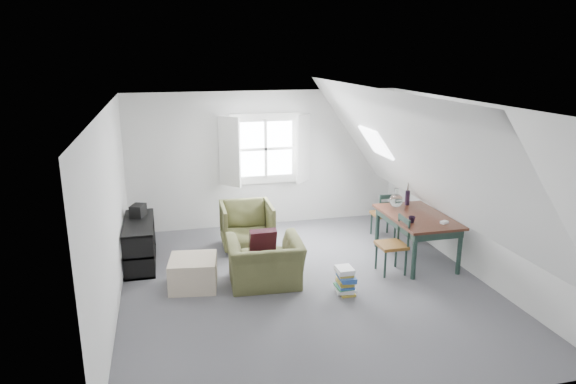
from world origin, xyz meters
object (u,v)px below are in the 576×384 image
object	(u,v)px
media_shelf	(140,245)
armchair_near	(265,284)
ottoman	(193,273)
dining_chair_near	(394,244)
dining_table	(417,221)
armchair_far	(247,248)
dining_chair_far	(384,214)
magazine_stack	(345,281)

from	to	relation	value
media_shelf	armchair_near	bearing A→B (deg)	-34.23
ottoman	dining_chair_near	bearing A→B (deg)	-3.97
dining_table	media_shelf	bearing A→B (deg)	167.87
dining_table	dining_chair_near	world-z (taller)	dining_chair_near
armchair_far	media_shelf	bearing A→B (deg)	-169.55
armchair_near	dining_table	size ratio (longest dim) A/B	0.69
dining_chair_near	ottoman	bearing A→B (deg)	-82.77
dining_chair_near	dining_chair_far	bearing A→B (deg)	172.13
armchair_near	media_shelf	world-z (taller)	media_shelf
armchair_far	dining_chair_near	distance (m)	2.48
dining_table	dining_chair_far	world-z (taller)	dining_chair_far
ottoman	dining_table	bearing A→B (deg)	2.53
dining_chair_far	media_shelf	world-z (taller)	dining_chair_far
armchair_near	dining_table	world-z (taller)	dining_table
armchair_far	ottoman	distance (m)	1.62
dining_chair_far	media_shelf	distance (m)	4.14
ottoman	dining_chair_near	xyz separation A→B (m)	(2.91, -0.20, 0.23)
dining_table	armchair_near	bearing A→B (deg)	-173.41
armchair_near	ottoman	size ratio (longest dim) A/B	1.60
armchair_near	armchair_far	distance (m)	1.44
magazine_stack	dining_chair_far	bearing A→B (deg)	53.47
dining_table	dining_chair_far	distance (m)	1.08
armchair_near	dining_table	xyz separation A→B (m)	(2.47, 0.31, 0.64)
dining_chair_near	magazine_stack	world-z (taller)	dining_chair_near
armchair_far	magazine_stack	world-z (taller)	armchair_far
media_shelf	ottoman	bearing A→B (deg)	-53.87
dining_table	magazine_stack	distance (m)	1.76
media_shelf	magazine_stack	size ratio (longest dim) A/B	3.54
armchair_far	ottoman	world-z (taller)	ottoman
ottoman	armchair_near	bearing A→B (deg)	-9.20
armchair_far	dining_chair_near	world-z (taller)	dining_chair_near
dining_chair_near	magazine_stack	distance (m)	1.08
armchair_near	media_shelf	xyz separation A→B (m)	(-1.72, 1.17, 0.30)
armchair_near	armchair_far	world-z (taller)	armchair_far
dining_table	magazine_stack	size ratio (longest dim) A/B	3.93
armchair_near	armchair_far	size ratio (longest dim) A/B	1.19
magazine_stack	armchair_far	bearing A→B (deg)	117.02
magazine_stack	dining_table	bearing A→B (deg)	30.15
armchair_far	magazine_stack	xyz separation A→B (m)	(1.01, -1.98, 0.19)
armchair_far	dining_chair_far	xyz separation A→B (m)	(2.42, -0.07, 0.43)
dining_chair_near	media_shelf	size ratio (longest dim) A/B	0.64
armchair_near	dining_chair_near	world-z (taller)	dining_chair_near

